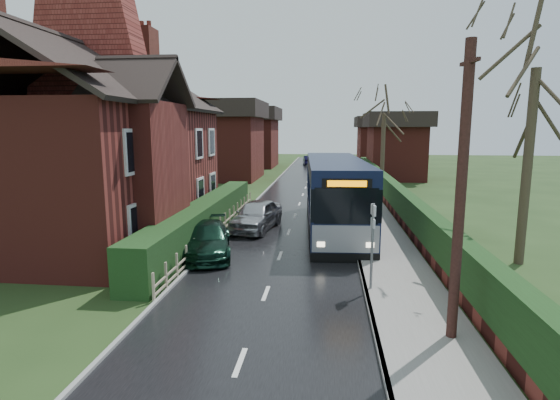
# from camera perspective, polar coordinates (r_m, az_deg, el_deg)

# --- Properties ---
(ground) EXTENTS (140.00, 140.00, 0.00)m
(ground) POSITION_cam_1_polar(r_m,az_deg,el_deg) (15.53, -0.81, -9.47)
(ground) COLOR #304B20
(ground) RESTS_ON ground
(road) EXTENTS (6.00, 100.00, 0.02)m
(road) POSITION_cam_1_polar(r_m,az_deg,el_deg) (25.16, 1.97, -2.09)
(road) COLOR black
(road) RESTS_ON ground
(pavement) EXTENTS (2.50, 100.00, 0.14)m
(pavement) POSITION_cam_1_polar(r_m,az_deg,el_deg) (25.20, 11.66, -2.12)
(pavement) COLOR slate
(pavement) RESTS_ON ground
(kerb_right) EXTENTS (0.12, 100.00, 0.14)m
(kerb_right) POSITION_cam_1_polar(r_m,az_deg,el_deg) (25.11, 8.93, -2.08)
(kerb_right) COLOR gray
(kerb_right) RESTS_ON ground
(kerb_left) EXTENTS (0.12, 100.00, 0.10)m
(kerb_left) POSITION_cam_1_polar(r_m,az_deg,el_deg) (25.55, -4.87, -1.85)
(kerb_left) COLOR gray
(kerb_left) RESTS_ON ground
(front_hedge) EXTENTS (1.20, 16.00, 1.60)m
(front_hedge) POSITION_cam_1_polar(r_m,az_deg,el_deg) (20.83, -9.83, -2.43)
(front_hedge) COLOR black
(front_hedge) RESTS_ON ground
(picket_fence) EXTENTS (0.10, 16.00, 0.90)m
(picket_fence) POSITION_cam_1_polar(r_m,az_deg,el_deg) (20.72, -7.80, -3.44)
(picket_fence) COLOR tan
(picket_fence) RESTS_ON ground
(right_wall_hedge) EXTENTS (0.60, 50.00, 1.80)m
(right_wall_hedge) POSITION_cam_1_polar(r_m,az_deg,el_deg) (25.23, 15.23, -0.06)
(right_wall_hedge) COLOR maroon
(right_wall_hedge) RESTS_ON ground
(brick_house) EXTENTS (9.30, 14.60, 10.30)m
(brick_house) POSITION_cam_1_polar(r_m,az_deg,el_deg) (22.05, -22.52, 7.01)
(brick_house) COLOR maroon
(brick_house) RESTS_ON ground
(bus) EXTENTS (3.27, 11.61, 3.49)m
(bus) POSITION_cam_1_polar(r_m,az_deg,el_deg) (21.86, 7.18, 0.67)
(bus) COLOR black
(bus) RESTS_ON ground
(car_silver) EXTENTS (2.47, 4.59, 1.49)m
(car_silver) POSITION_cam_1_polar(r_m,az_deg,el_deg) (21.72, -3.09, -1.98)
(car_silver) COLOR #B6B7BB
(car_silver) RESTS_ON ground
(car_green) EXTENTS (2.81, 4.72, 1.28)m
(car_green) POSITION_cam_1_polar(r_m,az_deg,el_deg) (17.66, -9.49, -5.10)
(car_green) COLOR black
(car_green) RESTS_ON ground
(car_distant) EXTENTS (1.81, 4.03, 1.29)m
(car_distant) POSITION_cam_1_polar(r_m,az_deg,el_deg) (59.69, 3.75, 5.19)
(car_distant) COLOR black
(car_distant) RESTS_ON ground
(bus_stop_sign) EXTENTS (0.12, 0.42, 2.80)m
(bus_stop_sign) POSITION_cam_1_polar(r_m,az_deg,el_deg) (13.50, 11.99, -4.44)
(bus_stop_sign) COLOR slate
(bus_stop_sign) RESTS_ON ground
(telegraph_pole) EXTENTS (0.24, 0.89, 6.92)m
(telegraph_pole) POSITION_cam_1_polar(r_m,az_deg,el_deg) (10.62, 22.51, 0.43)
(telegraph_pole) COLOR black
(telegraph_pole) RESTS_ON ground
(tree_right_near) EXTENTS (4.70, 4.70, 10.14)m
(tree_right_near) POSITION_cam_1_polar(r_m,az_deg,el_deg) (18.30, 30.62, 16.16)
(tree_right_near) COLOR #3A2F22
(tree_right_near) RESTS_ON ground
(tree_right_far) EXTENTS (4.50, 4.50, 8.70)m
(tree_right_far) POSITION_cam_1_polar(r_m,az_deg,el_deg) (34.45, 13.48, 11.61)
(tree_right_far) COLOR #3A2F22
(tree_right_far) RESTS_ON ground
(tree_house_side) EXTENTS (4.77, 4.77, 10.85)m
(tree_house_side) POSITION_cam_1_polar(r_m,az_deg,el_deg) (28.95, -19.45, 15.00)
(tree_house_side) COLOR #3C2E23
(tree_house_side) RESTS_ON ground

